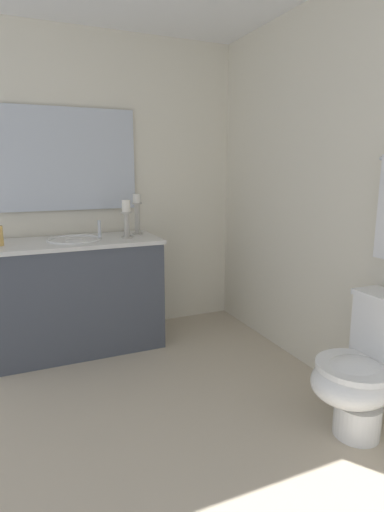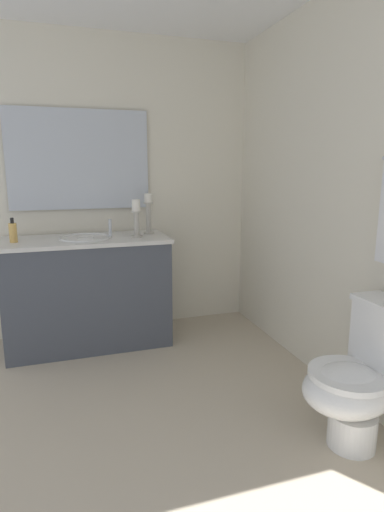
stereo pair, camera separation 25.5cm
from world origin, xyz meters
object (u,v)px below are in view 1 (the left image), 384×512
Objects in this scene: candle_holder_tall at (137,213)px; toilet at (364,371)px; vanity_cabinet at (78,295)px; mirror at (65,160)px; sink_basin at (75,245)px; candle_holder_short at (126,218)px.

candle_holder_tall is 0.44× the size of toilet.
candle_holder_tall reaches higher than toilet.
vanity_cabinet is at bearing -81.46° from candle_holder_tall.
mirror is (-0.28, 0.00, 1.02)m from vanity_cabinet.
candle_holder_short reaches higher than sink_basin.
sink_basin is 1.23× the size of candle_holder_tall.
vanity_cabinet is 1.14× the size of mirror.
vanity_cabinet reaches higher than toilet.
candle_holder_short is at bearing -42.41° from candle_holder_tall.
candle_holder_short is (0.06, 0.39, 0.19)m from sink_basin.
sink_basin is at bearing 0.20° from mirror.
toilet is at bearing 20.59° from candle_holder_tall.
toilet is at bearing 34.69° from sink_basin.
sink_basin is at bearing -145.31° from toilet.
candle_holder_tall is at bearing 68.47° from mirror.
candle_holder_tall is at bearing 98.56° from sink_basin.
candle_holder_short is at bearing 81.23° from vanity_cabinet.
vanity_cabinet is 1.69× the size of toilet.
candle_holder_tall is (0.20, 0.51, -0.42)m from mirror.
candle_holder_short is at bearing 48.83° from mirror.
candle_holder_short reaches higher than toilet.
candle_holder_tall reaches higher than vanity_cabinet.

